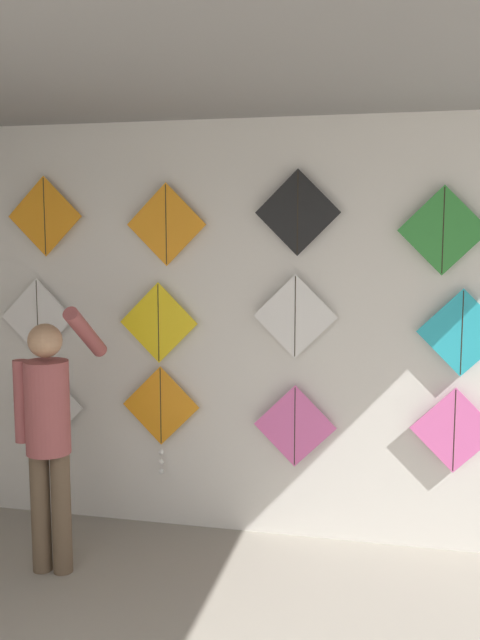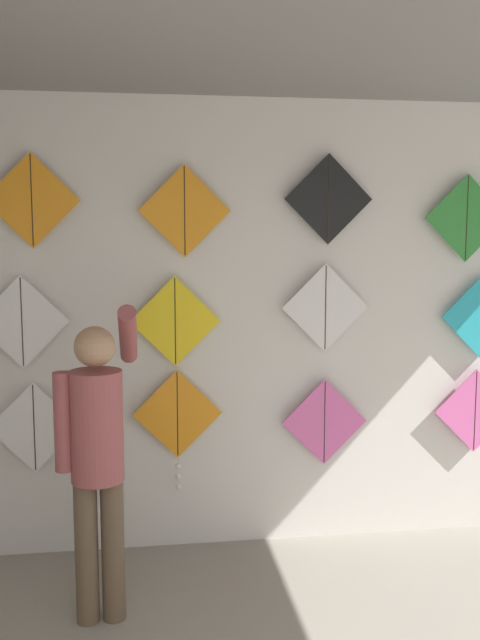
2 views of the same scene
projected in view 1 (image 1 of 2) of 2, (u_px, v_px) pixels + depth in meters
The scene contains 15 objects.
back_panel at pixel (231, 331), 4.83m from camera, with size 5.25×0.06×2.80m, color silver.
ceiling_slab at pixel (126, 46), 2.88m from camera, with size 5.25×4.40×0.04m, color gray.
shopkeeper at pixel (49, 424), 4.27m from camera, with size 0.41×0.58×1.64m.
kite_0 at pixel (47, 406), 5.11m from camera, with size 0.55×0.01×0.55m.
kite_1 at pixel (161, 411), 4.92m from camera, with size 0.55×0.04×0.76m.
kite_2 at pixel (295, 426), 4.72m from camera, with size 0.55×0.01×0.55m.
kite_3 at pixel (454, 430), 4.50m from camera, with size 0.55×0.01×0.55m.
kite_4 at pixel (38, 317), 5.04m from camera, with size 0.55×0.01×0.55m.
kite_5 at pixel (159, 323), 4.84m from camera, with size 0.55×0.01×0.55m.
kite_6 at pixel (295, 316), 4.63m from camera, with size 0.55×0.01×0.55m.
kite_7 at pixel (462, 333), 4.41m from camera, with size 0.55×0.01×0.55m.
kite_8 at pixel (45, 216), 4.93m from camera, with size 0.55×0.01×0.55m.
kite_9 at pixel (166, 225), 4.75m from camera, with size 0.55×0.01×0.55m.
kite_10 at pixel (298, 213), 4.54m from camera, with size 0.55×0.01×0.55m.
kite_11 at pixel (443, 230), 4.36m from camera, with size 0.55×0.01×0.55m.
Camera 1 is at (1.11, -1.02, 2.09)m, focal length 40.00 mm.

